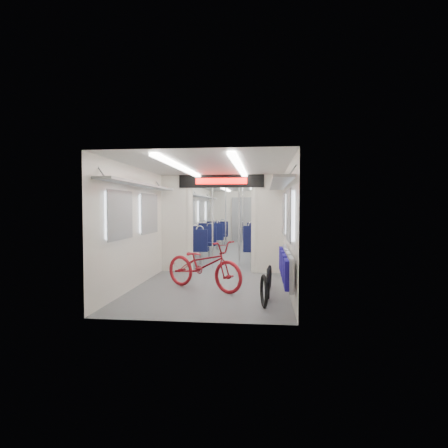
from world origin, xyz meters
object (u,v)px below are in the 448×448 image
at_px(bike_hoop_b, 268,285).
at_px(stanchion_near_right, 239,222).
at_px(stanchion_far_left, 226,219).
at_px(bicycle, 204,265).
at_px(flip_bench, 285,265).
at_px(stanchion_near_left, 213,223).
at_px(seat_bay_near_right, 262,240).
at_px(bike_hoop_c, 270,278).
at_px(stanchion_far_right, 243,219).
at_px(bike_hoop_a, 264,293).
at_px(seat_bay_far_left, 214,233).
at_px(seat_bay_near_left, 197,242).
at_px(seat_bay_far_right, 262,234).

xyz_separation_m(bike_hoop_b, stanchion_near_right, (-0.71, 3.46, 0.91)).
bearing_deg(stanchion_far_left, bike_hoop_b, -77.78).
xyz_separation_m(bicycle, flip_bench, (1.47, -0.69, 0.12)).
bearing_deg(stanchion_near_left, seat_bay_near_right, 52.63).
bearing_deg(bike_hoop_b, seat_bay_near_right, 91.69).
relative_size(bicycle, stanchion_near_right, 0.76).
relative_size(bicycle, flip_bench, 0.84).
relative_size(flip_bench, bike_hoop_c, 4.75).
bearing_deg(stanchion_far_right, bike_hoop_c, -81.69).
relative_size(bike_hoop_a, bike_hoop_b, 0.97).
bearing_deg(bike_hoop_a, bike_hoop_b, 82.81).
height_order(bike_hoop_c, seat_bay_far_left, seat_bay_far_left).
distance_m(bike_hoop_c, seat_bay_near_left, 4.21).
bearing_deg(stanchion_near_left, bike_hoop_a, -70.65).
distance_m(flip_bench, seat_bay_far_right, 7.89).
bearing_deg(seat_bay_far_right, stanchion_near_right, -97.52).
height_order(flip_bench, stanchion_near_right, stanchion_near_right).
bearing_deg(seat_bay_far_right, bike_hoop_c, -88.55).
height_order(bike_hoop_c, stanchion_near_left, stanchion_near_left).
relative_size(stanchion_far_left, stanchion_far_right, 1.00).
bearing_deg(flip_bench, seat_bay_near_left, 116.44).
bearing_deg(stanchion_far_left, bike_hoop_a, -79.31).
bearing_deg(stanchion_near_left, flip_bench, -62.85).
relative_size(seat_bay_near_left, seat_bay_far_right, 0.95).
height_order(bicycle, seat_bay_near_left, seat_bay_near_left).
height_order(bicycle, flip_bench, bicycle).
xyz_separation_m(bike_hoop_c, stanchion_near_right, (-0.75, 2.59, 0.96)).
distance_m(bike_hoop_a, seat_bay_near_left, 5.46).
bearing_deg(seat_bay_near_left, stanchion_far_left, 69.99).
height_order(bike_hoop_a, seat_bay_near_left, seat_bay_near_left).
bearing_deg(seat_bay_far_right, stanchion_far_left, -129.13).
relative_size(flip_bench, stanchion_far_right, 0.91).
height_order(bike_hoop_a, stanchion_far_right, stanchion_far_right).
height_order(flip_bench, seat_bay_near_right, seat_bay_near_right).
height_order(bike_hoop_a, bike_hoop_c, bike_hoop_a).
distance_m(stanchion_near_left, stanchion_far_left, 3.15).
bearing_deg(stanchion_far_right, bicycle, -93.67).
distance_m(bike_hoop_b, bike_hoop_c, 0.87).
xyz_separation_m(bike_hoop_b, seat_bay_far_right, (-0.14, 7.81, 0.30)).
distance_m(bicycle, bike_hoop_b, 1.36).
xyz_separation_m(bicycle, stanchion_near_left, (-0.18, 2.53, 0.69)).
xyz_separation_m(bike_hoop_a, stanchion_far_left, (-1.30, 6.86, 0.92)).
xyz_separation_m(seat_bay_near_left, stanchion_far_right, (1.21, 2.08, 0.63)).
distance_m(seat_bay_far_left, stanchion_far_right, 2.10).
relative_size(seat_bay_near_right, seat_bay_far_right, 1.14).
bearing_deg(flip_bench, stanchion_far_right, 99.21).
xyz_separation_m(bicycle, bike_hoop_c, (1.22, 0.25, -0.27)).
bearing_deg(stanchion_near_right, stanchion_far_right, 91.64).
bearing_deg(bike_hoop_c, seat_bay_far_left, 105.55).
distance_m(bike_hoop_b, stanchion_far_right, 6.73).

